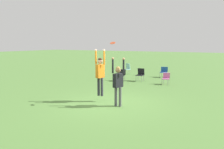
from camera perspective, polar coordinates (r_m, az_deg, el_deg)
name	(u,v)px	position (r m, az deg, el deg)	size (l,w,h in m)	color
ground_plane	(110,104)	(10.01, -0.46, -7.59)	(120.00, 120.00, 0.00)	#56843D
person_jumping	(100,71)	(10.11, -3.12, 0.83)	(0.55, 0.44, 2.17)	#2D2D38
person_defending	(118,81)	(9.36, 1.59, -1.62)	(0.62, 0.50, 2.12)	#4C4C51
frisbee	(113,43)	(9.53, 0.20, 8.24)	(0.24, 0.23, 0.11)	#E04C23
camping_chair_0	(166,78)	(14.95, 13.91, -0.78)	(0.57, 0.61, 0.77)	gray
camping_chair_1	(140,74)	(15.86, 7.43, 0.22)	(0.50, 0.54, 0.91)	gray
camping_chair_2	(121,74)	(15.84, 2.35, 0.06)	(0.68, 0.73, 0.83)	gray
camping_chair_3	(164,71)	(18.00, 13.39, 0.85)	(0.64, 0.68, 0.83)	gray
camping_chair_4	(128,68)	(19.29, 4.08, 1.73)	(0.60, 0.66, 0.95)	gray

